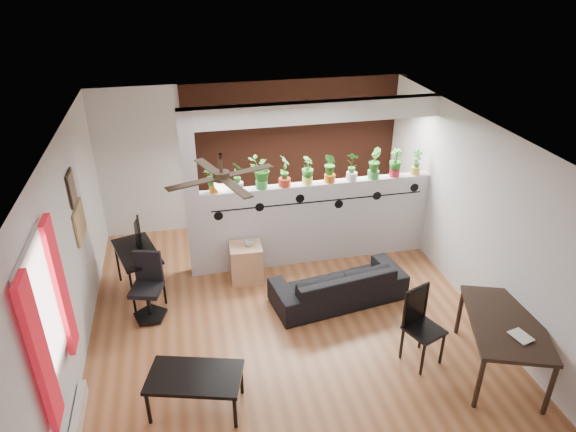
{
  "coord_description": "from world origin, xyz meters",
  "views": [
    {
      "loc": [
        -1.19,
        -5.38,
        4.49
      ],
      "look_at": [
        0.13,
        0.6,
        1.31
      ],
      "focal_mm": 32.0,
      "sensor_mm": 36.0,
      "label": 1
    }
  ],
  "objects_px": {
    "potted_plant_4": "(308,170)",
    "dining_table": "(505,326)",
    "sofa": "(338,284)",
    "computer_desk": "(137,255)",
    "potted_plant_9": "(417,161)",
    "potted_plant_2": "(261,172)",
    "potted_plant_6": "(352,165)",
    "potted_plant_8": "(396,162)",
    "potted_plant_5": "(330,167)",
    "potted_plant_0": "(213,179)",
    "potted_plant_7": "(374,163)",
    "ceiling_fan": "(222,179)",
    "folding_chair": "(420,319)",
    "potted_plant_3": "(285,170)",
    "cube_shelf": "(246,263)",
    "office_chair": "(148,290)",
    "potted_plant_1": "(237,175)",
    "cup": "(249,243)",
    "coffee_table": "(195,379)"
  },
  "relations": [
    {
      "from": "potted_plant_7",
      "to": "cube_shelf",
      "type": "relative_size",
      "value": 0.83
    },
    {
      "from": "potted_plant_8",
      "to": "potted_plant_5",
      "type": "bearing_deg",
      "value": -180.0
    },
    {
      "from": "sofa",
      "to": "potted_plant_0",
      "type": "bearing_deg",
      "value": -44.56
    },
    {
      "from": "potted_plant_3",
      "to": "office_chair",
      "type": "bearing_deg",
      "value": -155.87
    },
    {
      "from": "potted_plant_6",
      "to": "potted_plant_7",
      "type": "xyz_separation_m",
      "value": [
        0.35,
        0.0,
        0.01
      ]
    },
    {
      "from": "potted_plant_0",
      "to": "potted_plant_6",
      "type": "height_order",
      "value": "potted_plant_6"
    },
    {
      "from": "potted_plant_6",
      "to": "computer_desk",
      "type": "relative_size",
      "value": 0.42
    },
    {
      "from": "potted_plant_4",
      "to": "potted_plant_6",
      "type": "height_order",
      "value": "potted_plant_6"
    },
    {
      "from": "potted_plant_9",
      "to": "potted_plant_7",
      "type": "bearing_deg",
      "value": 180.0
    },
    {
      "from": "potted_plant_8",
      "to": "dining_table",
      "type": "distance_m",
      "value": 3.04
    },
    {
      "from": "potted_plant_6",
      "to": "dining_table",
      "type": "bearing_deg",
      "value": -72.26
    },
    {
      "from": "dining_table",
      "to": "folding_chair",
      "type": "relative_size",
      "value": 1.54
    },
    {
      "from": "ceiling_fan",
      "to": "computer_desk",
      "type": "relative_size",
      "value": 1.1
    },
    {
      "from": "potted_plant_1",
      "to": "cup",
      "type": "relative_size",
      "value": 3.63
    },
    {
      "from": "potted_plant_9",
      "to": "potted_plant_6",
      "type": "bearing_deg",
      "value": -180.0
    },
    {
      "from": "sofa",
      "to": "dining_table",
      "type": "bearing_deg",
      "value": 120.82
    },
    {
      "from": "potted_plant_9",
      "to": "potted_plant_2",
      "type": "bearing_deg",
      "value": -180.0
    },
    {
      "from": "potted_plant_0",
      "to": "cup",
      "type": "height_order",
      "value": "potted_plant_0"
    },
    {
      "from": "office_chair",
      "to": "coffee_table",
      "type": "relative_size",
      "value": 0.84
    },
    {
      "from": "computer_desk",
      "to": "sofa",
      "type": "bearing_deg",
      "value": -16.23
    },
    {
      "from": "folding_chair",
      "to": "coffee_table",
      "type": "xyz_separation_m",
      "value": [
        -2.68,
        -0.23,
        -0.17
      ]
    },
    {
      "from": "potted_plant_2",
      "to": "computer_desk",
      "type": "height_order",
      "value": "potted_plant_2"
    },
    {
      "from": "sofa",
      "to": "dining_table",
      "type": "distance_m",
      "value": 2.29
    },
    {
      "from": "potted_plant_7",
      "to": "cube_shelf",
      "type": "bearing_deg",
      "value": -170.7
    },
    {
      "from": "potted_plant_0",
      "to": "potted_plant_7",
      "type": "relative_size",
      "value": 0.83
    },
    {
      "from": "ceiling_fan",
      "to": "potted_plant_6",
      "type": "height_order",
      "value": "ceiling_fan"
    },
    {
      "from": "ceiling_fan",
      "to": "potted_plant_3",
      "type": "xyz_separation_m",
      "value": [
        1.07,
        1.8,
        -0.71
      ]
    },
    {
      "from": "potted_plant_4",
      "to": "cube_shelf",
      "type": "distance_m",
      "value": 1.68
    },
    {
      "from": "potted_plant_2",
      "to": "potted_plant_3",
      "type": "height_order",
      "value": "potted_plant_3"
    },
    {
      "from": "potted_plant_0",
      "to": "potted_plant_4",
      "type": "distance_m",
      "value": 1.4
    },
    {
      "from": "potted_plant_5",
      "to": "cup",
      "type": "distance_m",
      "value": 1.67
    },
    {
      "from": "potted_plant_0",
      "to": "potted_plant_1",
      "type": "xyz_separation_m",
      "value": [
        0.35,
        0.0,
        0.02
      ]
    },
    {
      "from": "potted_plant_1",
      "to": "computer_desk",
      "type": "xyz_separation_m",
      "value": [
        -1.53,
        -0.34,
        -0.95
      ]
    },
    {
      "from": "folding_chair",
      "to": "potted_plant_2",
      "type": "bearing_deg",
      "value": 120.71
    },
    {
      "from": "potted_plant_0",
      "to": "potted_plant_3",
      "type": "bearing_deg",
      "value": -0.0
    },
    {
      "from": "potted_plant_0",
      "to": "potted_plant_3",
      "type": "xyz_separation_m",
      "value": [
        1.05,
        -0.0,
        0.05
      ]
    },
    {
      "from": "cube_shelf",
      "to": "office_chair",
      "type": "distance_m",
      "value": 1.54
    },
    {
      "from": "potted_plant_7",
      "to": "sofa",
      "type": "xyz_separation_m",
      "value": [
        -0.87,
        -1.14,
        -1.34
      ]
    },
    {
      "from": "potted_plant_1",
      "to": "dining_table",
      "type": "relative_size",
      "value": 0.29
    },
    {
      "from": "potted_plant_5",
      "to": "potted_plant_2",
      "type": "bearing_deg",
      "value": 180.0
    },
    {
      "from": "potted_plant_1",
      "to": "coffee_table",
      "type": "relative_size",
      "value": 0.4
    },
    {
      "from": "potted_plant_4",
      "to": "dining_table",
      "type": "height_order",
      "value": "potted_plant_4"
    },
    {
      "from": "potted_plant_2",
      "to": "potted_plant_9",
      "type": "bearing_deg",
      "value": 0.0
    },
    {
      "from": "potted_plant_7",
      "to": "office_chair",
      "type": "distance_m",
      "value": 3.8
    },
    {
      "from": "potted_plant_6",
      "to": "dining_table",
      "type": "distance_m",
      "value": 3.17
    },
    {
      "from": "potted_plant_9",
      "to": "sofa",
      "type": "relative_size",
      "value": 0.23
    },
    {
      "from": "potted_plant_3",
      "to": "coffee_table",
      "type": "relative_size",
      "value": 0.44
    },
    {
      "from": "computer_desk",
      "to": "cube_shelf",
      "type": "bearing_deg",
      "value": 0.0
    },
    {
      "from": "potted_plant_3",
      "to": "folding_chair",
      "type": "distance_m",
      "value": 2.9
    },
    {
      "from": "cup",
      "to": "potted_plant_9",
      "type": "bearing_deg",
      "value": 7.1
    }
  ]
}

